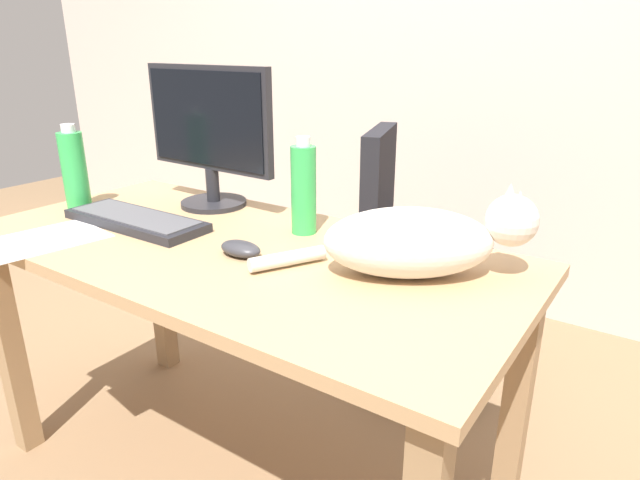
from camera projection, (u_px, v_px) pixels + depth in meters
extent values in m
plane|color=#846647|center=(246.00, 476.00, 1.60)|extent=(8.00, 8.00, 0.00)
cube|color=beige|center=(472.00, 17.00, 2.36)|extent=(6.00, 0.04, 2.60)
cube|color=tan|center=(234.00, 251.00, 1.36)|extent=(1.43, 0.68, 0.03)
cube|color=#977752|center=(10.00, 348.00, 1.62)|extent=(0.06, 0.06, 0.69)
cube|color=#977752|center=(160.00, 283.00, 2.05)|extent=(0.06, 0.06, 0.69)
cube|color=#977752|center=(516.00, 407.00, 1.36)|extent=(0.06, 0.06, 0.69)
cylinder|color=black|center=(420.00, 372.00, 2.07)|extent=(0.48, 0.48, 0.04)
cylinder|color=black|center=(424.00, 322.00, 2.00)|extent=(0.06, 0.06, 0.47)
cylinder|color=black|center=(429.00, 255.00, 1.91)|extent=(0.44, 0.44, 0.06)
cube|color=black|center=(378.00, 188.00, 1.88)|extent=(0.17, 0.35, 0.40)
cylinder|color=#232328|center=(214.00, 203.00, 1.69)|extent=(0.20, 0.20, 0.01)
cylinder|color=#232328|center=(213.00, 185.00, 1.67)|extent=(0.04, 0.04, 0.10)
cube|color=#232328|center=(208.00, 118.00, 1.61)|extent=(0.48, 0.04, 0.30)
cube|color=black|center=(204.00, 119.00, 1.59)|extent=(0.45, 0.02, 0.27)
cube|color=#232328|center=(136.00, 220.00, 1.51)|extent=(0.44, 0.15, 0.02)
cube|color=#515156|center=(135.00, 216.00, 1.51)|extent=(0.40, 0.12, 0.00)
ellipsoid|color=silver|center=(408.00, 242.00, 1.16)|extent=(0.40, 0.35, 0.15)
sphere|color=silver|center=(512.00, 221.00, 1.14)|extent=(0.11, 0.11, 0.11)
cone|color=silver|center=(510.00, 194.00, 1.15)|extent=(0.04, 0.04, 0.04)
cone|color=silver|center=(519.00, 202.00, 1.10)|extent=(0.04, 0.04, 0.04)
cylinder|color=silver|center=(288.00, 259.00, 1.22)|extent=(0.11, 0.17, 0.03)
ellipsoid|color=#333338|center=(241.00, 249.00, 1.29)|extent=(0.11, 0.06, 0.04)
cube|color=white|center=(40.00, 240.00, 1.39)|extent=(0.26, 0.33, 0.00)
cylinder|color=green|center=(74.00, 171.00, 1.63)|extent=(0.07, 0.07, 0.23)
cylinder|color=silver|center=(68.00, 128.00, 1.59)|extent=(0.04, 0.04, 0.02)
cylinder|color=green|center=(304.00, 190.00, 1.41)|extent=(0.07, 0.07, 0.23)
cylinder|color=silver|center=(303.00, 141.00, 1.37)|extent=(0.04, 0.04, 0.02)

